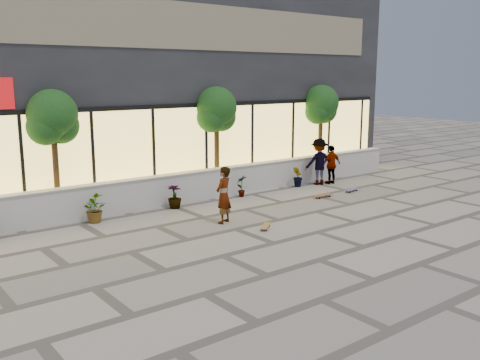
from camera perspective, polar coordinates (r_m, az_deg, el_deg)
ground at (r=12.95m, az=8.45°, el=-8.44°), size 80.00×80.00×0.00m
planter_wall at (r=18.16m, az=-7.63°, el=-1.02°), size 22.00×0.42×1.04m
retail_building at (r=22.68m, az=-15.01°, el=10.58°), size 24.00×9.17×8.50m
shrub_c at (r=16.46m, az=-15.39°, el=-3.02°), size 0.68×0.77×0.81m
shrub_d at (r=17.68m, az=-7.00°, el=-1.74°), size 0.64×0.64×0.81m
shrub_e at (r=19.22m, az=0.18°, el=-0.61°), size 0.46×0.35×0.81m
shrub_f at (r=21.03m, az=6.20°, el=0.34°), size 0.55×0.57×0.81m
tree_midwest at (r=17.01m, az=-19.34°, el=6.02°), size 1.60×1.50×3.92m
tree_mideast at (r=19.75m, az=-2.53°, el=7.25°), size 1.60×1.50×3.92m
tree_east at (r=23.36m, az=8.65°, el=7.73°), size 1.60×1.50×3.92m
skater_center at (r=15.73m, az=-1.76°, el=-1.61°), size 0.73×0.63×1.69m
skater_right_near at (r=21.78m, az=9.73°, el=1.63°), size 0.94×0.44×1.57m
skater_right_far at (r=21.54m, az=8.42°, el=1.94°), size 1.34×0.99×1.85m
skateboard_center at (r=15.34m, az=2.75°, el=-4.93°), size 0.69×0.62×0.09m
skateboard_right_near at (r=19.39m, az=8.86°, el=-1.62°), size 0.84×0.22×0.10m
skateboard_right_far at (r=20.56m, az=11.82°, el=-1.01°), size 0.80×0.33×0.09m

